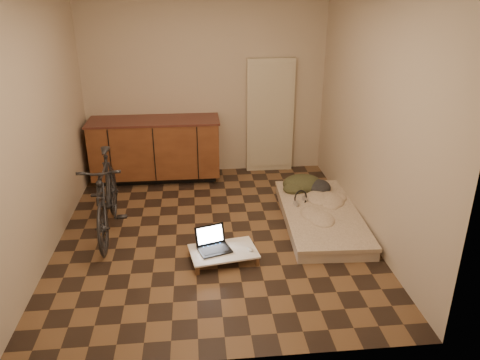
{
  "coord_description": "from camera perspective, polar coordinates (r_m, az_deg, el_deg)",
  "views": [
    {
      "loc": [
        -0.18,
        -4.78,
        2.69
      ],
      "look_at": [
        0.33,
        0.25,
        0.55
      ],
      "focal_mm": 35.0,
      "sensor_mm": 36.0,
      "label": 1
    }
  ],
  "objects": [
    {
      "name": "cabinets",
      "position": [
        6.88,
        -10.22,
        3.72
      ],
      "size": [
        1.84,
        0.62,
        0.91
      ],
      "color": "black",
      "rests_on": "ground"
    },
    {
      "name": "headphones",
      "position": [
        5.84,
        7.41,
        -2.15
      ],
      "size": [
        0.31,
        0.3,
        0.15
      ],
      "primitive_type": null,
      "rotation": [
        0.0,
        0.0,
        0.54
      ],
      "color": "black",
      "rests_on": "futon"
    },
    {
      "name": "mouse",
      "position": [
        4.92,
        1.24,
        -8.43
      ],
      "size": [
        0.09,
        0.1,
        0.03
      ],
      "primitive_type": "ellipsoid",
      "rotation": [
        0.0,
        0.0,
        0.52
      ],
      "color": "white",
      "rests_on": "lap_desk"
    },
    {
      "name": "appliance_panel",
      "position": [
        7.06,
        3.68,
        7.79
      ],
      "size": [
        0.7,
        0.1,
        1.7
      ],
      "primitive_type": "cube",
      "color": "beige",
      "rests_on": "ground"
    },
    {
      "name": "bicycle",
      "position": [
        5.47,
        -16.02,
        -1.32
      ],
      "size": [
        0.55,
        1.64,
        1.05
      ],
      "primitive_type": "imported",
      "rotation": [
        0.0,
        0.0,
        0.05
      ],
      "color": "black",
      "rests_on": "ground"
    },
    {
      "name": "lap_desk",
      "position": [
        4.94,
        -2.05,
        -8.71
      ],
      "size": [
        0.75,
        0.55,
        0.11
      ],
      "rotation": [
        0.0,
        0.0,
        0.17
      ],
      "color": "brown",
      "rests_on": "ground"
    },
    {
      "name": "room_shell",
      "position": [
        4.99,
        -3.49,
        6.7
      ],
      "size": [
        3.5,
        4.0,
        2.6
      ],
      "color": "brown",
      "rests_on": "ground"
    },
    {
      "name": "futon",
      "position": [
        5.77,
        9.79,
        -4.35
      ],
      "size": [
        0.97,
        1.88,
        0.16
      ],
      "rotation": [
        0.0,
        0.0,
        -0.05
      ],
      "color": "#BCA996",
      "rests_on": "ground"
    },
    {
      "name": "laptop",
      "position": [
        4.95,
        -3.31,
        -7.83
      ],
      "size": [
        0.4,
        0.37,
        0.22
      ],
      "rotation": [
        0.0,
        0.0,
        0.31
      ],
      "color": "black",
      "rests_on": "lap_desk"
    },
    {
      "name": "clothing_pile",
      "position": [
        6.28,
        8.16,
        0.04
      ],
      "size": [
        0.59,
        0.5,
        0.23
      ],
      "primitive_type": null,
      "rotation": [
        0.0,
        0.0,
        -0.05
      ],
      "color": "#373921",
      "rests_on": "futon"
    }
  ]
}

